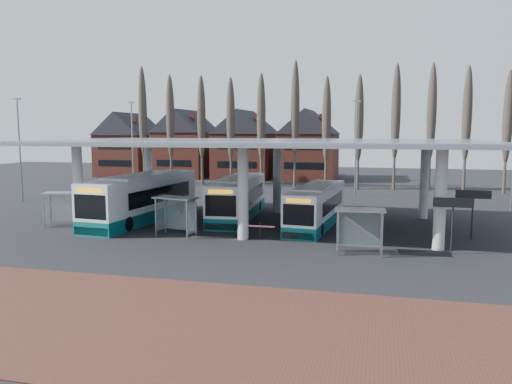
% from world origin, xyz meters
% --- Properties ---
extents(ground, '(140.00, 140.00, 0.00)m').
position_xyz_m(ground, '(0.00, 0.00, 0.00)').
color(ground, black).
rests_on(ground, ground).
extents(brick_strip, '(70.00, 10.00, 0.03)m').
position_xyz_m(brick_strip, '(0.00, -12.00, 0.01)').
color(brick_strip, '#502A20').
rests_on(brick_strip, ground).
extents(station_canopy, '(32.00, 16.00, 6.34)m').
position_xyz_m(station_canopy, '(0.00, 8.00, 5.68)').
color(station_canopy, beige).
rests_on(station_canopy, ground).
extents(poplar_row, '(45.10, 1.10, 14.50)m').
position_xyz_m(poplar_row, '(0.00, 33.00, 8.78)').
color(poplar_row, '#473D33').
rests_on(poplar_row, ground).
extents(townhouse_row, '(36.80, 10.30, 12.25)m').
position_xyz_m(townhouse_row, '(-15.75, 44.00, 5.94)').
color(townhouse_row, brown).
rests_on(townhouse_row, ground).
extents(lamp_post_a, '(0.80, 0.16, 10.17)m').
position_xyz_m(lamp_post_a, '(-18.00, 22.00, 5.34)').
color(lamp_post_a, slate).
rests_on(lamp_post_a, ground).
extents(lamp_post_b, '(0.80, 0.16, 10.17)m').
position_xyz_m(lamp_post_b, '(6.00, 26.00, 5.34)').
color(lamp_post_b, slate).
rests_on(lamp_post_b, ground).
extents(lamp_post_d, '(0.80, 0.16, 10.17)m').
position_xyz_m(lamp_post_d, '(-26.00, 14.00, 5.34)').
color(lamp_post_d, slate).
rests_on(lamp_post_d, ground).
extents(bus_0, '(3.81, 13.32, 3.65)m').
position_xyz_m(bus_0, '(-9.44, 7.26, 1.72)').
color(bus_0, white).
rests_on(bus_0, ground).
extents(bus_1, '(3.41, 12.02, 3.30)m').
position_xyz_m(bus_1, '(-2.59, 10.39, 1.55)').
color(bus_1, white).
rests_on(bus_1, ground).
extents(bus_2, '(3.28, 11.09, 3.04)m').
position_xyz_m(bus_2, '(4.04, 8.32, 1.43)').
color(bus_2, white).
rests_on(bus_2, ground).
extents(shelter_0, '(2.95, 1.93, 2.52)m').
position_xyz_m(shelter_0, '(-14.06, 3.67, 1.83)').
color(shelter_0, gray).
rests_on(shelter_0, ground).
extents(shelter_1, '(3.05, 1.91, 2.64)m').
position_xyz_m(shelter_1, '(-4.61, 2.53, 1.92)').
color(shelter_1, gray).
rests_on(shelter_1, ground).
extents(shelter_2, '(2.88, 1.54, 2.61)m').
position_xyz_m(shelter_2, '(7.48, 0.40, 1.90)').
color(shelter_2, gray).
rests_on(shelter_2, ground).
extents(info_sign_0, '(2.18, 0.17, 3.24)m').
position_xyz_m(info_sign_0, '(12.60, 1.57, 2.72)').
color(info_sign_0, black).
rests_on(info_sign_0, ground).
extents(info_sign_1, '(2.16, 0.17, 3.21)m').
position_xyz_m(info_sign_1, '(14.40, 6.04, 2.69)').
color(info_sign_1, black).
rests_on(info_sign_1, ground).
extents(barrier, '(2.15, 0.59, 1.07)m').
position_xyz_m(barrier, '(1.04, 2.51, 0.83)').
color(barrier, black).
rests_on(barrier, ground).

